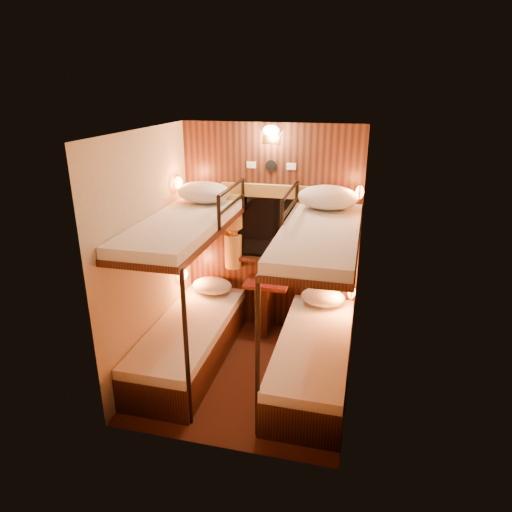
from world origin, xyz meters
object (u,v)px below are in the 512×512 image
(table, at_px, (267,300))
(bunk_left, at_px, (189,314))
(bottle_left, at_px, (263,272))
(bunk_right, at_px, (314,329))
(bottle_right, at_px, (280,273))

(table, bearing_deg, bunk_left, -129.67)
(bottle_left, bearing_deg, bunk_left, -124.60)
(table, xyz_separation_m, bottle_left, (-0.06, 0.06, 0.33))
(bunk_left, height_order, bottle_left, bunk_left)
(bunk_right, bearing_deg, bottle_left, 130.13)
(bunk_right, height_order, bottle_left, bunk_right)
(bunk_left, distance_m, table, 1.02)
(table, bearing_deg, bottle_right, 15.66)
(bunk_left, relative_size, bottle_left, 8.72)
(bottle_left, bearing_deg, bottle_right, -6.64)
(bottle_left, xyz_separation_m, bottle_right, (0.21, -0.02, 0.01))
(bunk_left, relative_size, table, 2.90)
(bunk_right, distance_m, bottle_left, 1.12)
(bunk_left, distance_m, bunk_right, 1.30)
(bunk_right, xyz_separation_m, bottle_left, (-0.71, 0.85, 0.19))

